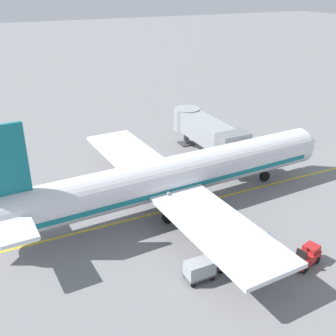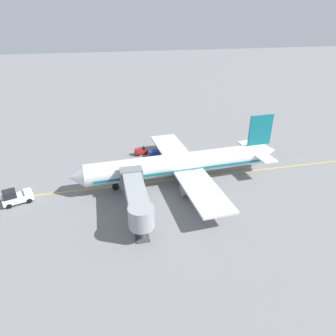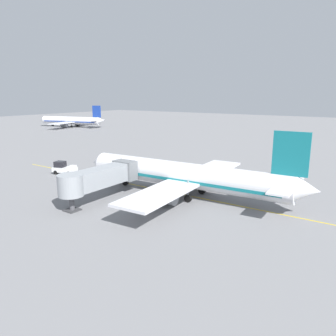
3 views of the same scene
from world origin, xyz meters
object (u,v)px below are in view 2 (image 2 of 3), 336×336
(baggage_cart_front, at_px, (155,154))
(baggage_cart_second_in_train, at_px, (170,153))
(parked_airliner, at_px, (181,164))
(pushback_tractor, at_px, (16,197))
(ground_crew_wing_walker, at_px, (176,162))
(baggage_cart_third_in_train, at_px, (181,151))
(jet_bridge, at_px, (136,196))
(baggage_tug_lead, at_px, (141,151))

(baggage_cart_front, relative_size, baggage_cart_second_in_train, 1.00)
(baggage_cart_front, bearing_deg, baggage_cart_second_in_train, -93.97)
(baggage_cart_second_in_train, bearing_deg, parked_airliner, 178.26)
(pushback_tractor, bearing_deg, ground_crew_wing_walker, -76.21)
(ground_crew_wing_walker, bearing_deg, baggage_cart_third_in_train, -26.98)
(baggage_cart_front, bearing_deg, ground_crew_wing_walker, -144.59)
(baggage_cart_third_in_train, height_order, ground_crew_wing_walker, ground_crew_wing_walker)
(jet_bridge, height_order, baggage_cart_third_in_train, jet_bridge)
(baggage_cart_third_in_train, distance_m, ground_crew_wing_walker, 5.36)
(jet_bridge, bearing_deg, baggage_tug_lead, -9.75)
(jet_bridge, xyz_separation_m, pushback_tractor, (7.64, 17.73, -2.35))
(baggage_cart_front, bearing_deg, parked_airliner, -164.49)
(parked_airliner, xyz_separation_m, baggage_cart_third_in_train, (10.23, -2.90, -2.24))
(jet_bridge, bearing_deg, ground_crew_wing_walker, -33.37)
(parked_airliner, relative_size, baggage_cart_third_in_train, 12.86)
(jet_bridge, distance_m, baggage_tug_lead, 21.61)
(jet_bridge, height_order, baggage_tug_lead, jet_bridge)
(baggage_cart_second_in_train, bearing_deg, baggage_tug_lead, 66.37)
(baggage_tug_lead, distance_m, baggage_cart_second_in_train, 6.14)
(jet_bridge, bearing_deg, pushback_tractor, 66.69)
(parked_airliner, bearing_deg, jet_bridge, 134.69)
(parked_airliner, height_order, pushback_tractor, parked_airliner)
(baggage_cart_second_in_train, height_order, ground_crew_wing_walker, ground_crew_wing_walker)
(parked_airliner, xyz_separation_m, pushback_tractor, (-1.22, 26.68, -2.09))
(parked_airliner, relative_size, baggage_cart_second_in_train, 12.86)
(parked_airliner, height_order, baggage_cart_third_in_train, parked_airliner)
(baggage_cart_front, xyz_separation_m, baggage_cart_third_in_train, (0.21, -5.68, 0.00))
(ground_crew_wing_walker, bearing_deg, pushback_tractor, 103.79)
(baggage_cart_front, bearing_deg, pushback_tractor, 115.18)
(jet_bridge, xyz_separation_m, baggage_cart_second_in_train, (18.66, -9.25, -2.50))
(jet_bridge, distance_m, ground_crew_wing_walker, 17.31)
(baggage_cart_front, height_order, ground_crew_wing_walker, ground_crew_wing_walker)
(baggage_cart_second_in_train, bearing_deg, ground_crew_wing_walker, -177.74)
(parked_airliner, distance_m, baggage_cart_second_in_train, 10.06)
(baggage_tug_lead, xyz_separation_m, baggage_cart_second_in_train, (-2.46, -5.62, 0.24))
(jet_bridge, height_order, baggage_cart_second_in_train, jet_bridge)
(baggage_cart_front, distance_m, baggage_cart_third_in_train, 5.69)
(baggage_cart_second_in_train, bearing_deg, baggage_cart_front, 86.03)
(pushback_tractor, height_order, ground_crew_wing_walker, pushback_tractor)
(parked_airliner, height_order, baggage_tug_lead, parked_airliner)
(baggage_cart_second_in_train, bearing_deg, pushback_tractor, 112.22)
(ground_crew_wing_walker, bearing_deg, baggage_cart_front, 35.41)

